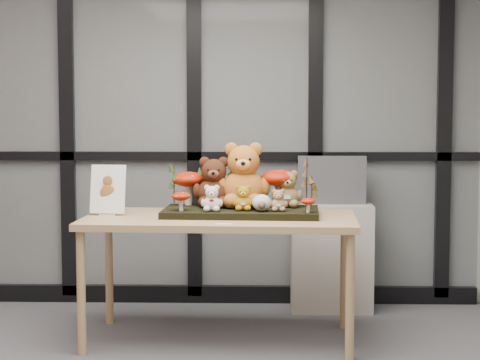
{
  "coord_description": "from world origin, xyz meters",
  "views": [
    {
      "loc": [
        0.93,
        -3.64,
        1.44
      ],
      "look_at": [
        0.8,
        1.43,
        0.98
      ],
      "focal_mm": 65.0,
      "sensor_mm": 36.0,
      "label": 1
    }
  ],
  "objects_px": {
    "mushroom_front_right": "(308,205)",
    "mushroom_back_left": "(188,187)",
    "bear_brown_medium": "(214,179)",
    "bear_beige_small": "(279,199)",
    "bear_white_bow": "(212,197)",
    "plush_cream_hedgehog": "(262,202)",
    "mushroom_front_left": "(181,200)",
    "mushroom_back_right": "(279,186)",
    "display_table": "(220,227)",
    "bear_small_yellow": "(243,196)",
    "cabinet": "(331,257)",
    "diorama_tray": "(241,212)",
    "monitor": "(332,180)",
    "bear_pooh_yellow": "(244,172)",
    "bear_tan_back": "(287,187)",
    "sign_holder": "(108,192)"
  },
  "relations": [
    {
      "from": "diorama_tray",
      "to": "cabinet",
      "type": "distance_m",
      "value": 1.04
    },
    {
      "from": "bear_tan_back",
      "to": "mushroom_back_left",
      "type": "distance_m",
      "value": 0.62
    },
    {
      "from": "display_table",
      "to": "bear_small_yellow",
      "type": "bearing_deg",
      "value": -8.39
    },
    {
      "from": "bear_brown_medium",
      "to": "mushroom_back_right",
      "type": "height_order",
      "value": "bear_brown_medium"
    },
    {
      "from": "bear_pooh_yellow",
      "to": "mushroom_front_right",
      "type": "bearing_deg",
      "value": -32.76
    },
    {
      "from": "bear_small_yellow",
      "to": "mushroom_front_left",
      "type": "bearing_deg",
      "value": -173.24
    },
    {
      "from": "mushroom_front_right",
      "to": "mushroom_back_left",
      "type": "bearing_deg",
      "value": 153.68
    },
    {
      "from": "bear_white_bow",
      "to": "cabinet",
      "type": "height_order",
      "value": "bear_white_bow"
    },
    {
      "from": "display_table",
      "to": "mushroom_back_right",
      "type": "bearing_deg",
      "value": 30.01
    },
    {
      "from": "display_table",
      "to": "sign_holder",
      "type": "xyz_separation_m",
      "value": [
        -0.68,
        0.05,
        0.21
      ]
    },
    {
      "from": "mushroom_back_right",
      "to": "diorama_tray",
      "type": "bearing_deg",
      "value": -150.97
    },
    {
      "from": "bear_small_yellow",
      "to": "monitor",
      "type": "xyz_separation_m",
      "value": [
        0.59,
        0.84,
        0.02
      ]
    },
    {
      "from": "mushroom_back_right",
      "to": "cabinet",
      "type": "distance_m",
      "value": 0.91
    },
    {
      "from": "bear_small_yellow",
      "to": "mushroom_back_right",
      "type": "xyz_separation_m",
      "value": [
        0.21,
        0.21,
        0.04
      ]
    },
    {
      "from": "diorama_tray",
      "to": "bear_beige_small",
      "type": "bearing_deg",
      "value": -23.26
    },
    {
      "from": "display_table",
      "to": "cabinet",
      "type": "distance_m",
      "value": 1.13
    },
    {
      "from": "cabinet",
      "to": "mushroom_back_left",
      "type": "bearing_deg",
      "value": -148.97
    },
    {
      "from": "display_table",
      "to": "bear_white_bow",
      "type": "height_order",
      "value": "bear_white_bow"
    },
    {
      "from": "bear_tan_back",
      "to": "mushroom_back_right",
      "type": "distance_m",
      "value": 0.06
    },
    {
      "from": "bear_small_yellow",
      "to": "plush_cream_hedgehog",
      "type": "height_order",
      "value": "bear_small_yellow"
    },
    {
      "from": "bear_tan_back",
      "to": "plush_cream_hedgehog",
      "type": "relative_size",
      "value": 2.25
    },
    {
      "from": "bear_white_bow",
      "to": "mushroom_front_right",
      "type": "height_order",
      "value": "bear_white_bow"
    },
    {
      "from": "bear_pooh_yellow",
      "to": "mushroom_front_right",
      "type": "relative_size",
      "value": 4.59
    },
    {
      "from": "bear_tan_back",
      "to": "plush_cream_hedgehog",
      "type": "distance_m",
      "value": 0.27
    },
    {
      "from": "bear_brown_medium",
      "to": "mushroom_front_left",
      "type": "bearing_deg",
      "value": -128.74
    },
    {
      "from": "bear_pooh_yellow",
      "to": "mushroom_front_left",
      "type": "relative_size",
      "value": 3.53
    },
    {
      "from": "diorama_tray",
      "to": "bear_white_bow",
      "type": "relative_size",
      "value": 5.43
    },
    {
      "from": "bear_pooh_yellow",
      "to": "cabinet",
      "type": "distance_m",
      "value": 1.09
    },
    {
      "from": "bear_brown_medium",
      "to": "mushroom_back_left",
      "type": "height_order",
      "value": "bear_brown_medium"
    },
    {
      "from": "display_table",
      "to": "mushroom_front_left",
      "type": "distance_m",
      "value": 0.29
    },
    {
      "from": "bear_white_bow",
      "to": "cabinet",
      "type": "bearing_deg",
      "value": 50.99
    },
    {
      "from": "mushroom_back_left",
      "to": "plush_cream_hedgehog",
      "type": "bearing_deg",
      "value": -33.28
    },
    {
      "from": "bear_brown_medium",
      "to": "bear_beige_small",
      "type": "distance_m",
      "value": 0.45
    },
    {
      "from": "plush_cream_hedgehog",
      "to": "mushroom_back_right",
      "type": "relative_size",
      "value": 0.44
    },
    {
      "from": "mushroom_front_left",
      "to": "cabinet",
      "type": "relative_size",
      "value": 0.17
    },
    {
      "from": "bear_white_bow",
      "to": "cabinet",
      "type": "distance_m",
      "value": 1.27
    },
    {
      "from": "bear_beige_small",
      "to": "mushroom_front_right",
      "type": "xyz_separation_m",
      "value": [
        0.17,
        -0.07,
        -0.03
      ]
    },
    {
      "from": "bear_beige_small",
      "to": "monitor",
      "type": "height_order",
      "value": "monitor"
    },
    {
      "from": "bear_tan_back",
      "to": "bear_white_bow",
      "type": "bearing_deg",
      "value": -152.14
    },
    {
      "from": "mushroom_back_right",
      "to": "bear_pooh_yellow",
      "type": "bearing_deg",
      "value": -171.74
    },
    {
      "from": "display_table",
      "to": "sign_holder",
      "type": "bearing_deg",
      "value": 178.42
    },
    {
      "from": "plush_cream_hedgehog",
      "to": "mushroom_front_right",
      "type": "bearing_deg",
      "value": -9.65
    },
    {
      "from": "monitor",
      "to": "cabinet",
      "type": "bearing_deg",
      "value": -90.0
    },
    {
      "from": "bear_pooh_yellow",
      "to": "bear_brown_medium",
      "type": "xyz_separation_m",
      "value": [
        -0.18,
        0.0,
        -0.05
      ]
    },
    {
      "from": "diorama_tray",
      "to": "bear_pooh_yellow",
      "type": "distance_m",
      "value": 0.26
    },
    {
      "from": "plush_cream_hedgehog",
      "to": "mushroom_front_left",
      "type": "xyz_separation_m",
      "value": [
        -0.47,
        0.01,
        0.01
      ]
    },
    {
      "from": "mushroom_front_left",
      "to": "diorama_tray",
      "type": "bearing_deg",
      "value": 17.09
    },
    {
      "from": "bear_small_yellow",
      "to": "mushroom_front_right",
      "type": "bearing_deg",
      "value": -11.18
    },
    {
      "from": "sign_holder",
      "to": "bear_small_yellow",
      "type": "bearing_deg",
      "value": -0.05
    },
    {
      "from": "display_table",
      "to": "cabinet",
      "type": "bearing_deg",
      "value": 50.44
    }
  ]
}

